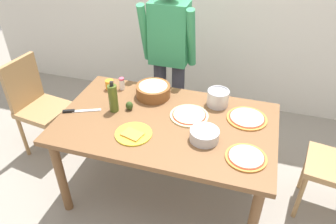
{
  "coord_description": "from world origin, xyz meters",
  "views": [
    {
      "loc": [
        0.57,
        -1.82,
        2.19
      ],
      "look_at": [
        0.0,
        0.05,
        0.81
      ],
      "focal_mm": 34.55,
      "sensor_mm": 36.0,
      "label": 1
    }
  ],
  "objects": [
    {
      "name": "person_cook",
      "position": [
        -0.2,
        0.76,
        0.94
      ],
      "size": [
        0.49,
        0.25,
        1.62
      ],
      "color": "#2D2D38",
      "rests_on": "ground"
    },
    {
      "name": "chair_wooden_left",
      "position": [
        -1.32,
        0.21,
        0.54
      ],
      "size": [
        0.45,
        0.45,
        0.95
      ],
      "color": "#A37A4C",
      "rests_on": "ground"
    },
    {
      "name": "chef_knife",
      "position": [
        -0.69,
        -0.08,
        0.77
      ],
      "size": [
        0.28,
        0.14,
        0.02
      ],
      "color": "silver",
      "rests_on": "dining_table"
    },
    {
      "name": "plate_with_slice",
      "position": [
        -0.17,
        -0.22,
        0.77
      ],
      "size": [
        0.26,
        0.26,
        0.02
      ],
      "color": "gold",
      "rests_on": "dining_table"
    },
    {
      "name": "pizza_cooked_on_tray",
      "position": [
        0.6,
        -0.23,
        0.77
      ],
      "size": [
        0.27,
        0.27,
        0.02
      ],
      "color": "#C67A33",
      "rests_on": "dining_table"
    },
    {
      "name": "olive_oil_bottle",
      "position": [
        -0.42,
        0.02,
        0.87
      ],
      "size": [
        0.07,
        0.07,
        0.26
      ],
      "color": "#47561E",
      "rests_on": "dining_table"
    },
    {
      "name": "steel_pot",
      "position": [
        0.32,
        0.33,
        0.83
      ],
      "size": [
        0.17,
        0.17,
        0.13
      ],
      "color": "#B7B7BC",
      "rests_on": "dining_table"
    },
    {
      "name": "popcorn_bowl",
      "position": [
        -0.2,
        0.3,
        0.82
      ],
      "size": [
        0.28,
        0.28,
        0.11
      ],
      "color": "brown",
      "rests_on": "dining_table"
    },
    {
      "name": "pizza_second_cooked",
      "position": [
        0.57,
        0.2,
        0.77
      ],
      "size": [
        0.3,
        0.3,
        0.02
      ],
      "color": "#C67A33",
      "rests_on": "dining_table"
    },
    {
      "name": "ground",
      "position": [
        0.0,
        0.0,
        0.0
      ],
      "size": [
        8.0,
        8.0,
        0.0
      ],
      "primitive_type": "plane",
      "color": "gray"
    },
    {
      "name": "pizza_raw_on_board",
      "position": [
        0.15,
        0.11,
        0.77
      ],
      "size": [
        0.29,
        0.29,
        0.02
      ],
      "color": "beige",
      "rests_on": "dining_table"
    },
    {
      "name": "cup_orange",
      "position": [
        -0.59,
        0.3,
        0.8
      ],
      "size": [
        0.07,
        0.07,
        0.08
      ],
      "primitive_type": "cylinder",
      "color": "orange",
      "rests_on": "dining_table"
    },
    {
      "name": "salt_shaker",
      "position": [
        -0.49,
        0.33,
        0.81
      ],
      "size": [
        0.04,
        0.04,
        0.11
      ],
      "color": "white",
      "rests_on": "dining_table"
    },
    {
      "name": "dining_table",
      "position": [
        0.0,
        0.0,
        0.67
      ],
      "size": [
        1.6,
        0.96,
        0.76
      ],
      "color": "brown",
      "rests_on": "ground"
    },
    {
      "name": "avocado",
      "position": [
        -0.32,
        0.07,
        0.8
      ],
      "size": [
        0.06,
        0.06,
        0.07
      ],
      "primitive_type": "ellipsoid",
      "color": "#2D4219",
      "rests_on": "dining_table"
    },
    {
      "name": "mixing_bowl_steel",
      "position": [
        0.31,
        -0.12,
        0.8
      ],
      "size": [
        0.2,
        0.2,
        0.08
      ],
      "color": "#B7B7BC",
      "rests_on": "dining_table"
    }
  ]
}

